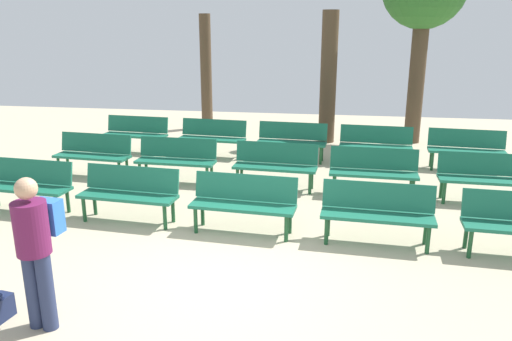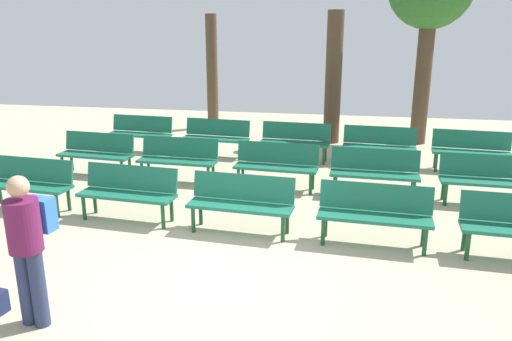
{
  "view_description": "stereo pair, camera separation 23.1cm",
  "coord_description": "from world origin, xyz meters",
  "px_view_note": "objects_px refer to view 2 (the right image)",
  "views": [
    {
      "loc": [
        1.36,
        -5.5,
        3.08
      ],
      "look_at": [
        0.0,
        3.0,
        0.55
      ],
      "focal_mm": 35.13,
      "sensor_mm": 36.0,
      "label": 1
    },
    {
      "loc": [
        1.59,
        -5.46,
        3.08
      ],
      "look_at": [
        0.0,
        3.0,
        0.55
      ],
      "focal_mm": 35.13,
      "sensor_mm": 36.0,
      "label": 2
    }
  ],
  "objects_px": {
    "tree_2": "(333,78)",
    "bench_r1_c0": "(97,151)",
    "bench_r0_c0": "(28,181)",
    "tree_0": "(212,72)",
    "bench_r2_c0": "(141,131)",
    "bench_r1_c1": "(178,157)",
    "bench_r2_c1": "(216,135)",
    "bench_r1_c2": "(277,163)",
    "bench_r1_c3": "(375,170)",
    "bench_r1_c4": "(488,177)",
    "bench_r0_c1": "(129,190)",
    "bench_r2_c2": "(295,139)",
    "bench_r0_c3": "(375,211)",
    "visitor_with_backpack": "(28,241)",
    "bench_r2_c4": "(471,149)",
    "bench_r0_c2": "(241,200)",
    "bench_r2_c3": "(379,144)"
  },
  "relations": [
    {
      "from": "tree_2",
      "to": "bench_r1_c0",
      "type": "bearing_deg",
      "value": -140.02
    },
    {
      "from": "bench_r0_c0",
      "to": "tree_0",
      "type": "distance_m",
      "value": 7.65
    },
    {
      "from": "bench_r2_c0",
      "to": "tree_2",
      "type": "xyz_separation_m",
      "value": [
        4.65,
        1.87,
        1.21
      ]
    },
    {
      "from": "bench_r1_c1",
      "to": "bench_r2_c1",
      "type": "bearing_deg",
      "value": 85.73
    },
    {
      "from": "bench_r1_c2",
      "to": "bench_r1_c3",
      "type": "bearing_deg",
      "value": -0.8
    },
    {
      "from": "bench_r1_c4",
      "to": "tree_2",
      "type": "bearing_deg",
      "value": 125.22
    },
    {
      "from": "tree_0",
      "to": "bench_r0_c1",
      "type": "bearing_deg",
      "value": -84.92
    },
    {
      "from": "bench_r1_c1",
      "to": "bench_r2_c1",
      "type": "relative_size",
      "value": 0.99
    },
    {
      "from": "bench_r1_c4",
      "to": "bench_r2_c2",
      "type": "bearing_deg",
      "value": 149.17
    },
    {
      "from": "bench_r0_c0",
      "to": "bench_r1_c2",
      "type": "height_order",
      "value": "same"
    },
    {
      "from": "bench_r1_c4",
      "to": "bench_r2_c1",
      "type": "relative_size",
      "value": 0.99
    },
    {
      "from": "bench_r1_c2",
      "to": "tree_0",
      "type": "xyz_separation_m",
      "value": [
        -2.79,
        5.55,
        1.18
      ]
    },
    {
      "from": "bench_r1_c2",
      "to": "tree_2",
      "type": "bearing_deg",
      "value": 81.7
    },
    {
      "from": "bench_r2_c0",
      "to": "bench_r2_c1",
      "type": "bearing_deg",
      "value": 0.7
    },
    {
      "from": "bench_r1_c3",
      "to": "bench_r1_c0",
      "type": "bearing_deg",
      "value": 178.36
    },
    {
      "from": "bench_r2_c1",
      "to": "bench_r1_c1",
      "type": "bearing_deg",
      "value": -91.56
    },
    {
      "from": "bench_r0_c3",
      "to": "bench_r2_c2",
      "type": "relative_size",
      "value": 1.0
    },
    {
      "from": "bench_r0_c0",
      "to": "bench_r0_c3",
      "type": "distance_m",
      "value": 5.78
    },
    {
      "from": "bench_r2_c0",
      "to": "tree_0",
      "type": "relative_size",
      "value": 0.48
    },
    {
      "from": "bench_r0_c0",
      "to": "bench_r2_c1",
      "type": "xyz_separation_m",
      "value": [
        2.22,
        4.11,
        0.0
      ]
    },
    {
      "from": "bench_r1_c1",
      "to": "visitor_with_backpack",
      "type": "distance_m",
      "value": 5.13
    },
    {
      "from": "bench_r1_c3",
      "to": "bench_r2_c4",
      "type": "xyz_separation_m",
      "value": [
        2.11,
        2.06,
        0.0
      ]
    },
    {
      "from": "bench_r0_c1",
      "to": "bench_r0_c3",
      "type": "xyz_separation_m",
      "value": [
        3.88,
        -0.25,
        0.0
      ]
    },
    {
      "from": "bench_r0_c0",
      "to": "tree_0",
      "type": "xyz_separation_m",
      "value": [
        1.22,
        7.46,
        1.18
      ]
    },
    {
      "from": "bench_r2_c4",
      "to": "bench_r2_c2",
      "type": "bearing_deg",
      "value": -178.26
    },
    {
      "from": "bench_r2_c4",
      "to": "tree_2",
      "type": "height_order",
      "value": "tree_2"
    },
    {
      "from": "bench_r0_c3",
      "to": "tree_0",
      "type": "distance_m",
      "value": 9.14
    },
    {
      "from": "bench_r0_c2",
      "to": "bench_r0_c3",
      "type": "relative_size",
      "value": 1.0
    },
    {
      "from": "bench_r0_c3",
      "to": "bench_r1_c3",
      "type": "xyz_separation_m",
      "value": [
        0.08,
        2.16,
        0.0
      ]
    },
    {
      "from": "bench_r1_c1",
      "to": "bench_r1_c4",
      "type": "xyz_separation_m",
      "value": [
        5.79,
        -0.33,
        0.0
      ]
    },
    {
      "from": "bench_r1_c3",
      "to": "bench_r2_c4",
      "type": "height_order",
      "value": "same"
    },
    {
      "from": "bench_r2_c3",
      "to": "bench_r2_c4",
      "type": "bearing_deg",
      "value": 0.66
    },
    {
      "from": "bench_r0_c1",
      "to": "bench_r1_c1",
      "type": "distance_m",
      "value": 2.14
    },
    {
      "from": "bench_r2_c1",
      "to": "bench_r2_c3",
      "type": "height_order",
      "value": "same"
    },
    {
      "from": "bench_r0_c2",
      "to": "bench_r0_c3",
      "type": "xyz_separation_m",
      "value": [
        1.98,
        -0.09,
        0.0
      ]
    },
    {
      "from": "bench_r0_c0",
      "to": "visitor_with_backpack",
      "type": "relative_size",
      "value": 0.99
    },
    {
      "from": "bench_r2_c3",
      "to": "bench_r1_c3",
      "type": "bearing_deg",
      "value": -91.43
    },
    {
      "from": "bench_r2_c0",
      "to": "bench_r1_c2",
      "type": "bearing_deg",
      "value": -27.36
    },
    {
      "from": "bench_r1_c0",
      "to": "bench_r2_c4",
      "type": "height_order",
      "value": "same"
    },
    {
      "from": "bench_r0_c0",
      "to": "bench_r2_c3",
      "type": "bearing_deg",
      "value": 37.37
    },
    {
      "from": "bench_r1_c0",
      "to": "bench_r2_c1",
      "type": "distance_m",
      "value": 2.86
    },
    {
      "from": "bench_r1_c3",
      "to": "bench_r2_c1",
      "type": "distance_m",
      "value": 4.32
    },
    {
      "from": "bench_r2_c1",
      "to": "tree_2",
      "type": "distance_m",
      "value": 3.54
    },
    {
      "from": "bench_r1_c1",
      "to": "bench_r0_c1",
      "type": "bearing_deg",
      "value": -90.76
    },
    {
      "from": "bench_r1_c1",
      "to": "visitor_with_backpack",
      "type": "xyz_separation_m",
      "value": [
        0.18,
        -5.11,
        0.43
      ]
    },
    {
      "from": "bench_r0_c2",
      "to": "visitor_with_backpack",
      "type": "distance_m",
      "value": 3.27
    },
    {
      "from": "bench_r1_c1",
      "to": "bench_r2_c2",
      "type": "height_order",
      "value": "same"
    },
    {
      "from": "bench_r0_c2",
      "to": "bench_r1_c1",
      "type": "distance_m",
      "value": 2.92
    },
    {
      "from": "bench_r0_c0",
      "to": "bench_r1_c4",
      "type": "xyz_separation_m",
      "value": [
        7.78,
        1.68,
        0.0
      ]
    },
    {
      "from": "bench_r2_c3",
      "to": "tree_2",
      "type": "bearing_deg",
      "value": 121.36
    }
  ]
}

